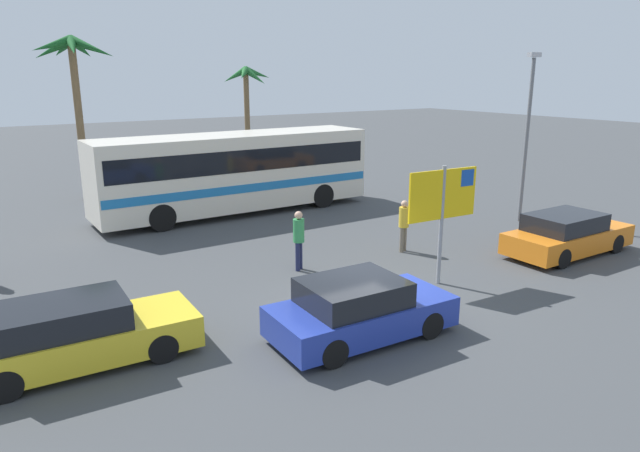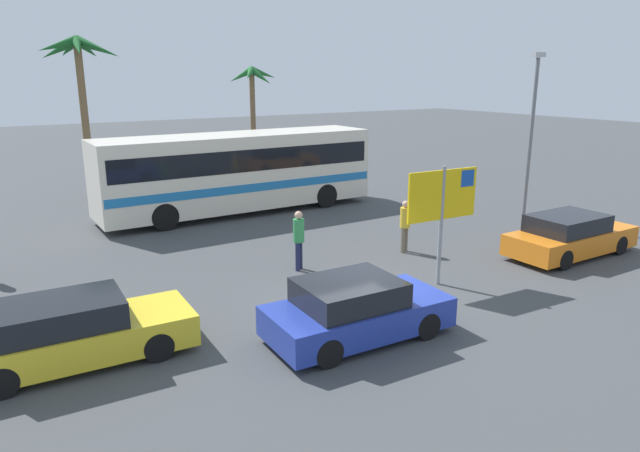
{
  "view_description": "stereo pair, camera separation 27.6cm",
  "coord_description": "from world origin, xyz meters",
  "px_view_note": "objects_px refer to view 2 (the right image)",
  "views": [
    {
      "loc": [
        -7.68,
        -9.71,
        5.47
      ],
      "look_at": [
        0.88,
        3.28,
        1.3
      ],
      "focal_mm": 31.92,
      "sensor_mm": 36.0,
      "label": 1
    },
    {
      "loc": [
        -7.45,
        -9.86,
        5.47
      ],
      "look_at": [
        0.88,
        3.28,
        1.3
      ],
      "focal_mm": 31.92,
      "sensor_mm": 36.0,
      "label": 2
    }
  ],
  "objects_px": {
    "car_yellow": "(73,332)",
    "pedestrian_by_bus": "(405,222)",
    "ferry_sign": "(444,199)",
    "bus_front_coach": "(238,169)",
    "pedestrian_crossing_lot": "(299,236)",
    "car_orange": "(570,236)",
    "car_blue": "(356,310)"
  },
  "relations": [
    {
      "from": "ferry_sign",
      "to": "pedestrian_by_bus",
      "type": "bearing_deg",
      "value": 71.88
    },
    {
      "from": "ferry_sign",
      "to": "pedestrian_crossing_lot",
      "type": "relative_size",
      "value": 1.84
    },
    {
      "from": "car_orange",
      "to": "car_yellow",
      "type": "bearing_deg",
      "value": 176.62
    },
    {
      "from": "ferry_sign",
      "to": "pedestrian_crossing_lot",
      "type": "distance_m",
      "value": 4.18
    },
    {
      "from": "bus_front_coach",
      "to": "car_orange",
      "type": "xyz_separation_m",
      "value": [
        6.22,
        -10.76,
        -1.15
      ]
    },
    {
      "from": "bus_front_coach",
      "to": "car_blue",
      "type": "relative_size",
      "value": 2.77
    },
    {
      "from": "ferry_sign",
      "to": "car_yellow",
      "type": "bearing_deg",
      "value": 179.5
    },
    {
      "from": "bus_front_coach",
      "to": "car_yellow",
      "type": "height_order",
      "value": "bus_front_coach"
    },
    {
      "from": "car_blue",
      "to": "pedestrian_crossing_lot",
      "type": "xyz_separation_m",
      "value": [
        1.19,
        4.42,
        0.39
      ]
    },
    {
      "from": "bus_front_coach",
      "to": "ferry_sign",
      "type": "xyz_separation_m",
      "value": [
        1.09,
        -10.43,
        0.54
      ]
    },
    {
      "from": "pedestrian_by_bus",
      "to": "ferry_sign",
      "type": "bearing_deg",
      "value": 139.41
    },
    {
      "from": "ferry_sign",
      "to": "car_blue",
      "type": "relative_size",
      "value": 0.8
    },
    {
      "from": "pedestrian_by_bus",
      "to": "car_blue",
      "type": "bearing_deg",
      "value": 111.14
    },
    {
      "from": "car_blue",
      "to": "pedestrian_crossing_lot",
      "type": "bearing_deg",
      "value": 77.34
    },
    {
      "from": "car_yellow",
      "to": "pedestrian_by_bus",
      "type": "relative_size",
      "value": 2.69
    },
    {
      "from": "ferry_sign",
      "to": "car_blue",
      "type": "bearing_deg",
      "value": -156.08
    },
    {
      "from": "car_yellow",
      "to": "car_blue",
      "type": "bearing_deg",
      "value": -18.47
    },
    {
      "from": "bus_front_coach",
      "to": "pedestrian_crossing_lot",
      "type": "height_order",
      "value": "bus_front_coach"
    },
    {
      "from": "car_blue",
      "to": "car_yellow",
      "type": "bearing_deg",
      "value": 161.12
    },
    {
      "from": "car_orange",
      "to": "pedestrian_crossing_lot",
      "type": "xyz_separation_m",
      "value": [
        -7.75,
        3.33,
        0.39
      ]
    },
    {
      "from": "car_blue",
      "to": "pedestrian_by_bus",
      "type": "xyz_separation_m",
      "value": [
        4.87,
        4.11,
        0.34
      ]
    },
    {
      "from": "bus_front_coach",
      "to": "pedestrian_crossing_lot",
      "type": "relative_size",
      "value": 6.4
    },
    {
      "from": "pedestrian_by_bus",
      "to": "car_orange",
      "type": "bearing_deg",
      "value": -145.58
    },
    {
      "from": "bus_front_coach",
      "to": "car_orange",
      "type": "height_order",
      "value": "bus_front_coach"
    },
    {
      "from": "bus_front_coach",
      "to": "pedestrian_crossing_lot",
      "type": "distance_m",
      "value": 7.63
    },
    {
      "from": "car_yellow",
      "to": "bus_front_coach",
      "type": "bearing_deg",
      "value": 53.69
    },
    {
      "from": "car_orange",
      "to": "car_yellow",
      "type": "relative_size",
      "value": 1.0
    },
    {
      "from": "ferry_sign",
      "to": "car_orange",
      "type": "relative_size",
      "value": 0.72
    },
    {
      "from": "bus_front_coach",
      "to": "pedestrian_by_bus",
      "type": "height_order",
      "value": "bus_front_coach"
    },
    {
      "from": "bus_front_coach",
      "to": "pedestrian_by_bus",
      "type": "xyz_separation_m",
      "value": [
        2.15,
        -7.74,
        -0.81
      ]
    },
    {
      "from": "car_orange",
      "to": "car_blue",
      "type": "xyz_separation_m",
      "value": [
        -8.94,
        -1.09,
        -0.0
      ]
    },
    {
      "from": "car_yellow",
      "to": "car_blue",
      "type": "relative_size",
      "value": 1.11
    }
  ]
}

